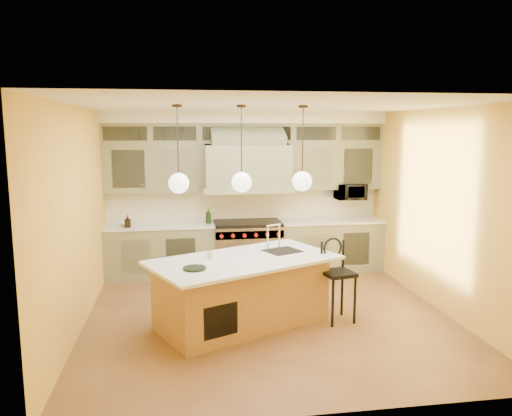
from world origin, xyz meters
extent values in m
plane|color=brown|center=(0.00, 0.00, 0.00)|extent=(5.00, 5.00, 0.00)
plane|color=white|center=(0.00, 0.00, 2.90)|extent=(5.00, 5.00, 0.00)
plane|color=gold|center=(0.00, 2.50, 1.45)|extent=(5.00, 0.00, 5.00)
plane|color=gold|center=(0.00, -2.50, 1.45)|extent=(5.00, 0.00, 5.00)
plane|color=gold|center=(-2.50, 0.00, 1.45)|extent=(0.00, 5.00, 5.00)
plane|color=gold|center=(2.50, 0.00, 1.45)|extent=(0.00, 5.00, 5.00)
cube|color=gray|center=(-1.55, 2.17, 0.45)|extent=(1.90, 0.65, 0.90)
cube|color=gray|center=(1.55, 2.17, 0.45)|extent=(1.90, 0.65, 0.90)
cube|color=white|center=(-1.55, 2.17, 0.92)|extent=(1.90, 0.68, 0.04)
cube|color=white|center=(1.55, 2.17, 0.92)|extent=(1.90, 0.68, 0.04)
cube|color=silver|center=(0.00, 2.48, 1.22)|extent=(5.00, 0.04, 0.56)
cube|color=gray|center=(-1.62, 2.33, 1.93)|extent=(1.75, 0.35, 0.85)
cube|color=gray|center=(1.62, 2.33, 1.93)|extent=(1.75, 0.35, 0.85)
cube|color=gray|center=(0.00, 2.15, 1.95)|extent=(1.50, 0.70, 0.75)
cube|color=gray|center=(0.00, 2.15, 1.55)|extent=(1.60, 0.76, 0.10)
cube|color=#333833|center=(0.00, 2.33, 2.53)|extent=(5.00, 0.35, 0.35)
cube|color=white|center=(0.00, 2.31, 2.80)|extent=(5.00, 0.47, 0.20)
cube|color=silver|center=(0.00, 2.15, 0.45)|extent=(1.20, 0.70, 0.90)
cube|color=black|center=(0.00, 2.15, 0.93)|extent=(1.20, 0.70, 0.06)
cube|color=silver|center=(0.00, 1.83, 0.78)|extent=(1.20, 0.06, 0.14)
cube|color=olive|center=(-0.40, -0.25, 0.44)|extent=(2.39, 1.84, 0.88)
cube|color=white|center=(-0.38, -0.30, 0.90)|extent=(2.72, 2.17, 0.04)
cube|color=black|center=(0.21, 0.03, 0.90)|extent=(0.59, 0.57, 0.05)
cylinder|color=black|center=(0.77, -0.52, 0.33)|extent=(0.04, 0.04, 0.65)
cylinder|color=black|center=(1.10, -0.45, 0.33)|extent=(0.04, 0.04, 0.65)
cylinder|color=black|center=(0.70, -0.19, 0.33)|extent=(0.04, 0.04, 0.65)
cylinder|color=black|center=(1.03, -0.13, 0.33)|extent=(0.04, 0.04, 0.65)
cube|color=black|center=(0.90, -0.32, 0.67)|extent=(0.47, 0.47, 0.05)
torus|color=black|center=(0.87, -0.16, 0.99)|extent=(0.29, 0.09, 0.29)
imported|color=black|center=(1.95, 2.25, 1.45)|extent=(0.54, 0.37, 0.30)
imported|color=black|center=(-0.70, 2.15, 1.07)|extent=(0.11, 0.11, 0.27)
imported|color=black|center=(-2.08, 2.00, 1.05)|extent=(0.10, 0.11, 0.21)
imported|color=white|center=(-2.12, 2.15, 0.97)|extent=(0.26, 0.26, 0.06)
imported|color=beige|center=(-0.81, -0.20, 0.97)|extent=(0.10, 0.10, 0.09)
cylinder|color=#2D2319|center=(-1.20, -0.25, 2.88)|extent=(0.12, 0.12, 0.03)
cylinder|color=#2D2319|center=(-1.20, -0.25, 2.44)|extent=(0.02, 0.02, 0.93)
sphere|color=white|center=(-1.20, -0.25, 1.92)|extent=(0.26, 0.26, 0.26)
cylinder|color=#2D2319|center=(-0.40, -0.25, 2.88)|extent=(0.12, 0.12, 0.03)
cylinder|color=#2D2319|center=(-0.40, -0.25, 2.44)|extent=(0.02, 0.02, 0.93)
sphere|color=white|center=(-0.40, -0.25, 1.92)|extent=(0.26, 0.26, 0.26)
cylinder|color=#2D2319|center=(0.40, -0.25, 2.88)|extent=(0.12, 0.12, 0.03)
cylinder|color=#2D2319|center=(0.40, -0.25, 2.44)|extent=(0.02, 0.02, 0.93)
sphere|color=white|center=(0.40, -0.25, 1.92)|extent=(0.26, 0.26, 0.26)
camera|label=1|loc=(-1.19, -6.59, 2.59)|focal=35.00mm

